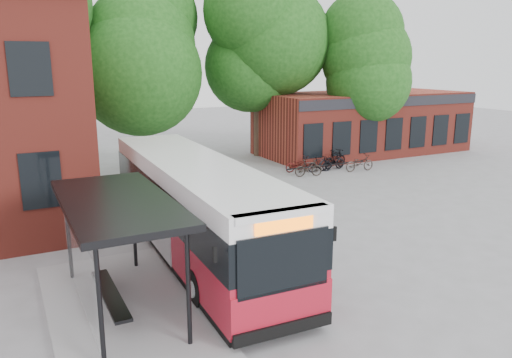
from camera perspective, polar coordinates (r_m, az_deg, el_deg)
name	(u,v)px	position (r m, az deg, el deg)	size (l,w,h in m)	color
ground	(264,263)	(15.47, 0.97, -9.62)	(100.00, 100.00, 0.00)	gray
shop_row	(363,123)	(34.55, 12.13, 6.33)	(14.00, 6.20, 4.00)	maroon
bus_shelter	(120,256)	(12.63, -15.26, -8.44)	(3.60, 7.00, 2.90)	black
bike_rail	(326,168)	(28.27, 8.03, 1.27)	(5.20, 0.10, 0.38)	black
tree_0	(11,72)	(28.57, -26.19, 10.93)	(7.92, 7.92, 11.00)	#154211
tree_1	(143,76)	(30.56, -12.75, 11.45)	(7.92, 7.92, 10.40)	#154211
tree_2	(257,70)	(32.14, 0.14, 12.38)	(7.92, 7.92, 11.00)	#154211
tree_3	(360,85)	(31.53, 11.82, 10.52)	(7.04, 7.04, 9.28)	#154211
city_bus	(195,208)	(15.87, -7.02, -3.31)	(2.54, 11.93, 3.03)	#A61425
bicycle_1	(309,168)	(26.79, 6.02, 1.26)	(0.44, 1.55, 0.93)	black
bicycle_2	(299,164)	(27.93, 4.90, 1.71)	(0.57, 1.64, 0.86)	#3A0D0C
bicycle_3	(320,164)	(27.97, 7.30, 1.69)	(0.42, 1.48, 0.89)	black
bicycle_4	(331,161)	(28.64, 8.61, 2.00)	(0.64, 1.83, 0.96)	black
bicycle_5	(335,159)	(29.04, 9.03, 2.29)	(0.52, 1.85, 1.11)	black
bicycle_6	(360,163)	(28.54, 11.75, 1.81)	(0.63, 1.80, 0.95)	#322B27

